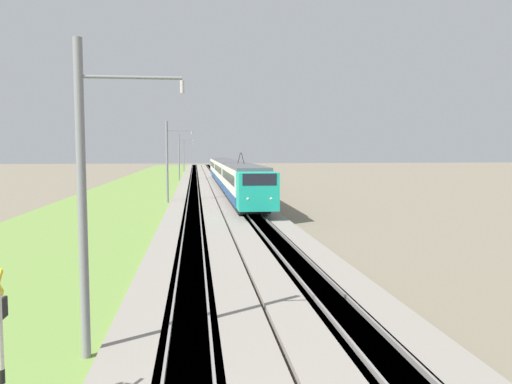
# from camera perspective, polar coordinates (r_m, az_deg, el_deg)

# --- Properties ---
(ballast_main) EXTENTS (240.00, 4.40, 0.30)m
(ballast_main) POSITION_cam_1_polar(r_m,az_deg,el_deg) (56.41, -7.14, -0.40)
(ballast_main) COLOR gray
(ballast_main) RESTS_ON ground
(ballast_adjacent) EXTENTS (240.00, 4.40, 0.30)m
(ballast_adjacent) POSITION_cam_1_polar(r_m,az_deg,el_deg) (56.58, -2.54, -0.36)
(ballast_adjacent) COLOR gray
(ballast_adjacent) RESTS_ON ground
(track_main) EXTENTS (240.00, 1.57, 0.45)m
(track_main) POSITION_cam_1_polar(r_m,az_deg,el_deg) (56.41, -7.14, -0.39)
(track_main) COLOR #4C4238
(track_main) RESTS_ON ground
(track_adjacent) EXTENTS (240.00, 1.57, 0.45)m
(track_adjacent) POSITION_cam_1_polar(r_m,az_deg,el_deg) (56.58, -2.54, -0.35)
(track_adjacent) COLOR #4C4238
(track_adjacent) RESTS_ON ground
(grass_verge) EXTENTS (240.00, 12.98, 0.12)m
(grass_verge) POSITION_cam_1_polar(r_m,az_deg,el_deg) (56.88, -14.23, -0.56)
(grass_verge) COLOR olive
(grass_verge) RESTS_ON ground
(passenger_train) EXTENTS (61.06, 2.95, 5.00)m
(passenger_train) POSITION_cam_1_polar(r_m,az_deg,el_deg) (64.63, -3.11, 2.22)
(passenger_train) COLOR #19A88E
(passenger_train) RESTS_ON ground
(catenary_mast_near) EXTENTS (0.22, 2.56, 7.80)m
(catenary_mast_near) POSITION_cam_1_polar(r_m,az_deg,el_deg) (12.58, -18.98, -0.68)
(catenary_mast_near) COLOR slate
(catenary_mast_near) RESTS_ON ground
(catenary_mast_mid) EXTENTS (0.22, 2.56, 8.03)m
(catenary_mast_mid) POSITION_cam_1_polar(r_m,az_deg,el_deg) (49.33, -10.06, 3.49)
(catenary_mast_mid) COLOR slate
(catenary_mast_mid) RESTS_ON ground
(catenary_mast_far) EXTENTS (0.22, 2.56, 7.98)m
(catenary_mast_far) POSITION_cam_1_polar(r_m,az_deg,el_deg) (86.29, -8.75, 3.99)
(catenary_mast_far) COLOR slate
(catenary_mast_far) RESTS_ON ground
(catenary_mast_distant) EXTENTS (0.22, 2.56, 7.99)m
(catenary_mast_distant) POSITION_cam_1_polar(r_m,az_deg,el_deg) (123.27, -8.23, 4.21)
(catenary_mast_distant) COLOR slate
(catenary_mast_distant) RESTS_ON ground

